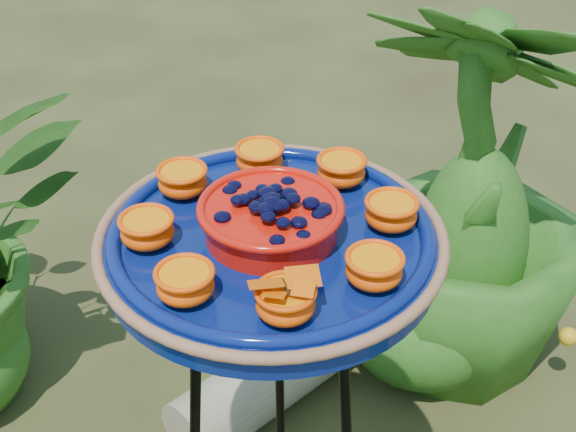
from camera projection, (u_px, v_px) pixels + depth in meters
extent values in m
torus|color=black|center=(272.00, 265.00, 1.11)|extent=(0.33, 0.33, 0.02)
cylinder|color=black|center=(280.00, 403.00, 1.48)|extent=(0.04, 0.09, 0.89)
cylinder|color=#07165B|center=(271.00, 246.00, 1.09)|extent=(0.58, 0.58, 0.04)
torus|color=#986644|center=(271.00, 236.00, 1.08)|extent=(0.48, 0.48, 0.02)
torus|color=#07165B|center=(271.00, 233.00, 1.07)|extent=(0.44, 0.44, 0.02)
cylinder|color=red|center=(271.00, 221.00, 1.06)|extent=(0.23, 0.23, 0.04)
torus|color=red|center=(271.00, 207.00, 1.05)|extent=(0.20, 0.20, 0.01)
ellipsoid|color=black|center=(271.00, 203.00, 1.05)|extent=(0.16, 0.16, 0.03)
ellipsoid|color=#E84202|center=(391.00, 215.00, 1.08)|extent=(0.07, 0.07, 0.04)
cylinder|color=#FF9505|center=(392.00, 204.00, 1.07)|extent=(0.06, 0.06, 0.01)
ellipsoid|color=#E84202|center=(341.00, 173.00, 1.17)|extent=(0.07, 0.07, 0.04)
cylinder|color=#FF9505|center=(342.00, 162.00, 1.16)|extent=(0.06, 0.06, 0.01)
ellipsoid|color=#E84202|center=(260.00, 161.00, 1.20)|extent=(0.07, 0.07, 0.04)
cylinder|color=#FF9505|center=(259.00, 151.00, 1.19)|extent=(0.06, 0.06, 0.01)
ellipsoid|color=#E84202|center=(183.00, 183.00, 1.15)|extent=(0.07, 0.07, 0.04)
cylinder|color=#FF9505|center=(182.00, 172.00, 1.14)|extent=(0.06, 0.06, 0.01)
ellipsoid|color=#E84202|center=(147.00, 232.00, 1.05)|extent=(0.07, 0.07, 0.04)
cylinder|color=#FF9505|center=(146.00, 222.00, 1.04)|extent=(0.06, 0.06, 0.01)
ellipsoid|color=#E84202|center=(185.00, 286.00, 0.96)|extent=(0.07, 0.07, 0.04)
cylinder|color=#FF9505|center=(184.00, 275.00, 0.95)|extent=(0.06, 0.06, 0.01)
ellipsoid|color=#E84202|center=(285.00, 305.00, 0.93)|extent=(0.07, 0.07, 0.04)
cylinder|color=#FF9505|center=(285.00, 293.00, 0.92)|extent=(0.06, 0.06, 0.01)
ellipsoid|color=#E84202|center=(374.00, 271.00, 0.98)|extent=(0.07, 0.07, 0.04)
cylinder|color=#FF9505|center=(375.00, 260.00, 0.97)|extent=(0.06, 0.06, 0.01)
cylinder|color=black|center=(285.00, 286.00, 0.92)|extent=(0.00, 0.03, 0.00)
cube|color=#EB5504|center=(266.00, 283.00, 0.91)|extent=(0.04, 0.03, 0.01)
cube|color=#EB5504|center=(303.00, 277.00, 0.92)|extent=(0.04, 0.03, 0.01)
cylinder|color=tan|center=(265.00, 382.00, 2.01)|extent=(0.53, 0.39, 0.17)
imported|color=#285416|center=(478.00, 196.00, 1.92)|extent=(0.81, 0.81, 1.03)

